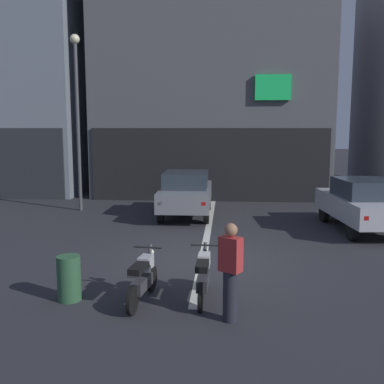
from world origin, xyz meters
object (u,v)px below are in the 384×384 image
car_white_down_street (253,171)px  motorcycle_silver_row_leftmost (143,278)px  car_silver_parked_kerbside (363,203)px  trash_bin (69,278)px  street_lamp (77,105)px  car_grey_crossing_near (186,192)px  motorcycle_white_row_left_mid (203,275)px  person_by_motorcycles (230,272)px

car_white_down_street → motorcycle_silver_row_leftmost: 16.92m
car_silver_parked_kerbside → trash_bin: (-7.19, -6.34, -0.46)m
motorcycle_silver_row_leftmost → trash_bin: (-1.39, -0.02, -0.03)m
street_lamp → trash_bin: bearing=-73.0°
car_grey_crossing_near → motorcycle_white_row_left_mid: size_ratio=2.47×
car_silver_parked_kerbside → person_by_motorcycles: person_by_motorcycles is taller
car_grey_crossing_near → car_white_down_street: 8.91m
street_lamp → motorcycle_white_row_left_mid: size_ratio=3.99×
car_silver_parked_kerbside → motorcycle_white_row_left_mid: size_ratio=2.54×
car_white_down_street → person_by_motorcycles: person_by_motorcycles is taller
motorcycle_silver_row_leftmost → person_by_motorcycles: size_ratio=1.00×
car_grey_crossing_near → motorcycle_silver_row_leftmost: 8.24m
car_white_down_street → street_lamp: 10.88m
car_grey_crossing_near → motorcycle_silver_row_leftmost: size_ratio=2.48×
person_by_motorcycles → car_silver_parked_kerbside: bearing=59.2°
motorcycle_silver_row_leftmost → trash_bin: size_ratio=1.96×
motorcycle_silver_row_leftmost → motorcycle_white_row_left_mid: (1.11, 0.24, 0.00)m
street_lamp → motorcycle_white_row_left_mid: (5.28, -8.83, -3.61)m
car_silver_parked_kerbside → street_lamp: size_ratio=0.64×
motorcycle_white_row_left_mid → car_white_down_street: bearing=83.6°
street_lamp → car_silver_parked_kerbside: bearing=-15.4°
car_grey_crossing_near → car_white_down_street: size_ratio=0.98×
motorcycle_silver_row_leftmost → trash_bin: motorcycle_silver_row_leftmost is taller
car_white_down_street → motorcycle_white_row_left_mid: size_ratio=2.51×
motorcycle_silver_row_leftmost → person_by_motorcycles: person_by_motorcycles is taller
car_grey_crossing_near → person_by_motorcycles: bearing=-80.3°
car_grey_crossing_near → trash_bin: car_grey_crossing_near is taller
car_silver_parked_kerbside → street_lamp: (-9.96, 2.75, 3.18)m
car_silver_parked_kerbside → car_white_down_street: 10.72m
motorcycle_silver_row_leftmost → trash_bin: bearing=-179.2°
street_lamp → motorcycle_silver_row_leftmost: size_ratio=4.01×
car_grey_crossing_near → car_silver_parked_kerbside: same height
car_white_down_street → person_by_motorcycles: 17.42m
motorcycle_silver_row_leftmost → person_by_motorcycles: 1.80m
motorcycle_white_row_left_mid → trash_bin: 2.51m
car_grey_crossing_near → street_lamp: street_lamp is taller
car_silver_parked_kerbside → motorcycle_silver_row_leftmost: (-5.79, -6.32, -0.43)m
motorcycle_white_row_left_mid → trash_bin: size_ratio=1.97×
person_by_motorcycles → car_grey_crossing_near: bearing=99.7°
car_white_down_street → person_by_motorcycles: (-1.35, -17.37, -0.03)m
car_silver_parked_kerbside → person_by_motorcycles: size_ratio=2.55×
car_silver_parked_kerbside → trash_bin: size_ratio=5.00×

